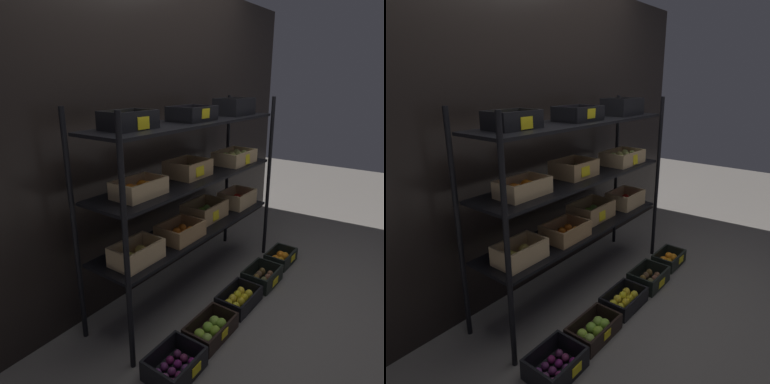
% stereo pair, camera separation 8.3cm
% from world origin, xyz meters
% --- Properties ---
extents(ground_plane, '(10.00, 10.00, 0.00)m').
position_xyz_m(ground_plane, '(0.00, 0.00, 0.00)').
color(ground_plane, '#605B56').
extents(storefront_wall, '(4.17, 0.12, 2.34)m').
position_xyz_m(storefront_wall, '(0.00, 0.42, 1.17)').
color(storefront_wall, black).
rests_on(storefront_wall, ground_plane).
extents(display_rack, '(1.88, 0.47, 1.47)m').
position_xyz_m(display_rack, '(0.02, -0.00, 0.90)').
color(display_rack, black).
rests_on(display_rack, ground_plane).
extents(crate_ground_plum, '(0.32, 0.25, 0.13)m').
position_xyz_m(crate_ground_plum, '(-0.78, -0.45, 0.05)').
color(crate_ground_plum, black).
rests_on(crate_ground_plum, ground_plane).
extents(crate_ground_apple_green, '(0.36, 0.22, 0.11)m').
position_xyz_m(crate_ground_apple_green, '(-0.40, -0.45, 0.05)').
color(crate_ground_apple_green, black).
rests_on(crate_ground_apple_green, ground_plane).
extents(crate_ground_lemon, '(0.35, 0.22, 0.11)m').
position_xyz_m(crate_ground_lemon, '(-0.00, -0.43, 0.05)').
color(crate_ground_lemon, black).
rests_on(crate_ground_lemon, ground_plane).
extents(crate_ground_kiwi, '(0.32, 0.24, 0.13)m').
position_xyz_m(crate_ground_kiwi, '(0.38, -0.44, 0.05)').
color(crate_ground_kiwi, black).
rests_on(crate_ground_kiwi, ground_plane).
extents(crate_ground_orange, '(0.31, 0.21, 0.11)m').
position_xyz_m(crate_ground_orange, '(0.79, -0.43, 0.05)').
color(crate_ground_orange, black).
rests_on(crate_ground_orange, ground_plane).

